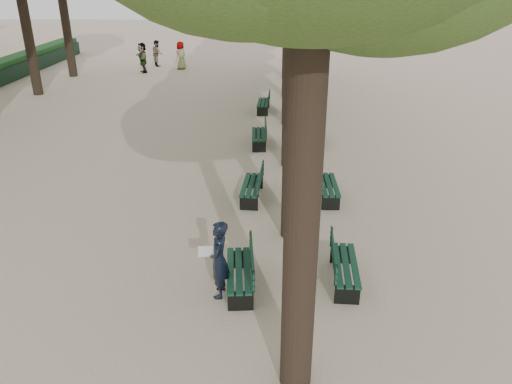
{
  "coord_description": "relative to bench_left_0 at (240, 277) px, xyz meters",
  "views": [
    {
      "loc": [
        1.15,
        -8.34,
        6.33
      ],
      "look_at": [
        0.6,
        3.0,
        1.2
      ],
      "focal_mm": 35.0,
      "sensor_mm": 36.0,
      "label": 1
    }
  ],
  "objects": [
    {
      "name": "ground",
      "position": [
        -0.37,
        -0.61,
        -0.27
      ],
      "size": [
        120.0,
        120.0,
        0.0
      ],
      "primitive_type": "plane",
      "color": "beige",
      "rests_on": "ground"
    },
    {
      "name": "bench_right_1",
      "position": [
        2.27,
        4.68,
        0.0
      ],
      "size": [
        0.62,
        1.82,
        0.92
      ],
      "color": "black",
      "rests_on": "ground"
    },
    {
      "name": "bench_left_0",
      "position": [
        0.0,
        0.0,
        0.0
      ],
      "size": [
        0.74,
        1.85,
        0.92
      ],
      "color": "black",
      "rests_on": "ground"
    },
    {
      "name": "pedestrian_d",
      "position": [
        -5.92,
        25.07,
        0.64
      ],
      "size": [
        0.74,
        0.96,
        1.82
      ],
      "primitive_type": "imported",
      "rotation": [
        0.0,
        0.0,
        4.23
      ],
      "color": "#262628",
      "rests_on": "ground"
    },
    {
      "name": "bench_left_1",
      "position": [
        0.0,
        4.55,
        0.0
      ],
      "size": [
        0.67,
        1.83,
        0.92
      ],
      "color": "black",
      "rests_on": "ground"
    },
    {
      "name": "bench_left_2",
      "position": [
        0.0,
        9.46,
        0.0
      ],
      "size": [
        0.66,
        1.83,
        0.92
      ],
      "color": "black",
      "rests_on": "ground"
    },
    {
      "name": "man_with_map",
      "position": [
        -0.4,
        -0.26,
        0.59
      ],
      "size": [
        0.61,
        0.69,
        1.72
      ],
      "color": "black",
      "rests_on": "ground"
    },
    {
      "name": "bench_right_0",
      "position": [
        2.27,
        0.32,
        0.0
      ],
      "size": [
        0.63,
        1.82,
        0.92
      ],
      "color": "black",
      "rests_on": "ground"
    },
    {
      "name": "pedestrian_e",
      "position": [
        -8.2,
        23.8,
        0.68
      ],
      "size": [
        1.13,
        1.75,
        1.9
      ],
      "primitive_type": "imported",
      "rotation": [
        0.0,
        0.0,
        5.17
      ],
      "color": "#262628",
      "rests_on": "ground"
    },
    {
      "name": "pedestrian_c",
      "position": [
        3.04,
        22.98,
        0.57
      ],
      "size": [
        0.43,
        1.01,
        1.68
      ],
      "primitive_type": "imported",
      "rotation": [
        0.0,
        0.0,
        4.81
      ],
      "color": "#262628",
      "rests_on": "ground"
    },
    {
      "name": "pedestrian_a",
      "position": [
        -7.79,
        26.19,
        0.6
      ],
      "size": [
        0.7,
        0.92,
        1.75
      ],
      "primitive_type": "imported",
      "rotation": [
        0.0,
        0.0,
        2.04
      ],
      "color": "#262628",
      "rests_on": "ground"
    },
    {
      "name": "pedestrian_b",
      "position": [
        1.61,
        25.98,
        0.52
      ],
      "size": [
        0.66,
        1.07,
        1.59
      ],
      "primitive_type": "imported",
      "rotation": [
        0.0,
        0.0,
        4.35
      ],
      "color": "#262628",
      "rests_on": "ground"
    },
    {
      "name": "bench_left_3",
      "position": [
        0.0,
        14.41,
        0.0
      ],
      "size": [
        0.61,
        1.81,
        0.92
      ],
      "color": "black",
      "rests_on": "ground"
    },
    {
      "name": "bench_right_3",
      "position": [
        2.27,
        14.95,
        0.0
      ],
      "size": [
        0.67,
        1.83,
        0.92
      ],
      "color": "black",
      "rests_on": "ground"
    },
    {
      "name": "bench_right_2",
      "position": [
        2.27,
        9.97,
        0.0
      ],
      "size": [
        0.63,
        1.82,
        0.92
      ],
      "color": "black",
      "rests_on": "ground"
    }
  ]
}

